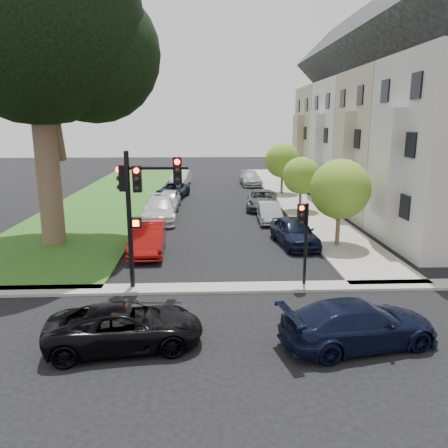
{
  "coord_description": "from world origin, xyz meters",
  "views": [
    {
      "loc": [
        -0.83,
        -14.47,
        6.56
      ],
      "look_at": [
        0.0,
        5.0,
        2.0
      ],
      "focal_mm": 35.0,
      "sensor_mm": 36.0,
      "label": 1
    }
  ],
  "objects_px": {
    "small_tree_a": "(340,189)",
    "car_cross_near": "(125,327)",
    "car_parked_2": "(262,200)",
    "car_parked_9": "(181,178)",
    "eucalyptus": "(32,15)",
    "car_parked_6": "(160,210)",
    "car_parked_8": "(173,191)",
    "traffic_signal_main": "(140,196)",
    "car_parked_1": "(269,212)",
    "small_tree_b": "(301,176)",
    "traffic_signal_secondary": "(303,229)",
    "car_parked_7": "(169,199)",
    "car_parked_4": "(251,179)",
    "car_parked_5": "(148,238)",
    "car_cross_far": "(359,324)",
    "small_tree_c": "(282,160)",
    "car_parked_0": "(294,232)"
  },
  "relations": [
    {
      "from": "small_tree_b",
      "to": "car_parked_1",
      "type": "bearing_deg",
      "value": -130.55
    },
    {
      "from": "car_parked_1",
      "to": "car_parked_5",
      "type": "xyz_separation_m",
      "value": [
        -7.23,
        -6.78,
        0.12
      ]
    },
    {
      "from": "car_parked_4",
      "to": "car_parked_9",
      "type": "xyz_separation_m",
      "value": [
        -7.36,
        0.56,
        0.07
      ]
    },
    {
      "from": "car_parked_9",
      "to": "car_parked_6",
      "type": "bearing_deg",
      "value": -85.33
    },
    {
      "from": "car_parked_2",
      "to": "car_parked_9",
      "type": "relative_size",
      "value": 1.08
    },
    {
      "from": "car_parked_4",
      "to": "car_parked_8",
      "type": "xyz_separation_m",
      "value": [
        -7.66,
        -7.53,
        -0.04
      ]
    },
    {
      "from": "small_tree_b",
      "to": "car_parked_7",
      "type": "bearing_deg",
      "value": 168.8
    },
    {
      "from": "traffic_signal_secondary",
      "to": "car_parked_7",
      "type": "bearing_deg",
      "value": 111.57
    },
    {
      "from": "car_cross_near",
      "to": "car_parked_1",
      "type": "xyz_separation_m",
      "value": [
        6.68,
        16.43,
        0.02
      ]
    },
    {
      "from": "car_cross_far",
      "to": "car_parked_0",
      "type": "distance_m",
      "value": 10.96
    },
    {
      "from": "car_parked_0",
      "to": "car_parked_8",
      "type": "relative_size",
      "value": 0.92
    },
    {
      "from": "small_tree_b",
      "to": "car_parked_2",
      "type": "xyz_separation_m",
      "value": [
        -2.65,
        1.34,
        -2.01
      ]
    },
    {
      "from": "car_cross_near",
      "to": "car_parked_2",
      "type": "bearing_deg",
      "value": -26.21
    },
    {
      "from": "car_cross_near",
      "to": "car_parked_9",
      "type": "relative_size",
      "value": 0.97
    },
    {
      "from": "eucalyptus",
      "to": "car_cross_far",
      "type": "xyz_separation_m",
      "value": [
        12.91,
        -11.64,
        -10.96
      ]
    },
    {
      "from": "small_tree_a",
      "to": "car_parked_4",
      "type": "relative_size",
      "value": 0.96
    },
    {
      "from": "car_parked_2",
      "to": "car_parked_7",
      "type": "height_order",
      "value": "car_parked_2"
    },
    {
      "from": "small_tree_b",
      "to": "car_cross_far",
      "type": "distance_m",
      "value": 20.17
    },
    {
      "from": "car_parked_8",
      "to": "car_cross_far",
      "type": "bearing_deg",
      "value": -64.6
    },
    {
      "from": "eucalyptus",
      "to": "car_cross_far",
      "type": "height_order",
      "value": "eucalyptus"
    },
    {
      "from": "small_tree_b",
      "to": "car_parked_9",
      "type": "relative_size",
      "value": 0.86
    },
    {
      "from": "car_parked_9",
      "to": "car_parked_8",
      "type": "bearing_deg",
      "value": -85.75
    },
    {
      "from": "car_cross_near",
      "to": "car_parked_6",
      "type": "xyz_separation_m",
      "value": [
        -0.69,
        17.0,
        0.16
      ]
    },
    {
      "from": "small_tree_a",
      "to": "car_cross_near",
      "type": "xyz_separation_m",
      "value": [
        -9.46,
        -10.27,
        -2.5
      ]
    },
    {
      "from": "small_tree_a",
      "to": "traffic_signal_secondary",
      "type": "bearing_deg",
      "value": -119.23
    },
    {
      "from": "traffic_signal_secondary",
      "to": "car_parked_5",
      "type": "distance_m",
      "value": 8.65
    },
    {
      "from": "traffic_signal_main",
      "to": "car_parked_5",
      "type": "relative_size",
      "value": 1.17
    },
    {
      "from": "eucalyptus",
      "to": "small_tree_a",
      "type": "relative_size",
      "value": 3.61
    },
    {
      "from": "car_parked_4",
      "to": "car_parked_8",
      "type": "distance_m",
      "value": 10.74
    },
    {
      "from": "car_parked_2",
      "to": "car_parked_5",
      "type": "distance_m",
      "value": 13.54
    },
    {
      "from": "car_cross_near",
      "to": "car_parked_4",
      "type": "xyz_separation_m",
      "value": [
        7.19,
        33.74,
        0.08
      ]
    },
    {
      "from": "car_parked_5",
      "to": "car_parked_0",
      "type": "bearing_deg",
      "value": 5.1
    },
    {
      "from": "car_parked_0",
      "to": "car_parked_6",
      "type": "xyz_separation_m",
      "value": [
        -7.91,
        6.27,
        0.03
      ]
    },
    {
      "from": "small_tree_a",
      "to": "small_tree_c",
      "type": "xyz_separation_m",
      "value": [
        0.0,
        17.43,
        0.01
      ]
    },
    {
      "from": "traffic_signal_main",
      "to": "car_parked_1",
      "type": "bearing_deg",
      "value": 60.02
    },
    {
      "from": "traffic_signal_main",
      "to": "car_parked_6",
      "type": "height_order",
      "value": "traffic_signal_main"
    },
    {
      "from": "car_parked_5",
      "to": "car_parked_9",
      "type": "bearing_deg",
      "value": 86.34
    },
    {
      "from": "traffic_signal_secondary",
      "to": "car_parked_4",
      "type": "relative_size",
      "value": 0.7
    },
    {
      "from": "car_parked_4",
      "to": "car_parked_8",
      "type": "bearing_deg",
      "value": -137.45
    },
    {
      "from": "car_parked_4",
      "to": "car_parked_6",
      "type": "height_order",
      "value": "car_parked_6"
    },
    {
      "from": "eucalyptus",
      "to": "car_parked_6",
      "type": "height_order",
      "value": "eucalyptus"
    },
    {
      "from": "eucalyptus",
      "to": "car_parked_1",
      "type": "height_order",
      "value": "eucalyptus"
    },
    {
      "from": "traffic_signal_main",
      "to": "car_parked_1",
      "type": "distance_m",
      "value": 13.95
    },
    {
      "from": "car_cross_far",
      "to": "car_parked_8",
      "type": "distance_m",
      "value": 27.46
    },
    {
      "from": "car_parked_2",
      "to": "car_parked_9",
      "type": "bearing_deg",
      "value": 124.59
    },
    {
      "from": "car_parked_6",
      "to": "car_parked_8",
      "type": "distance_m",
      "value": 9.21
    },
    {
      "from": "traffic_signal_main",
      "to": "car_parked_5",
      "type": "height_order",
      "value": "traffic_signal_main"
    },
    {
      "from": "eucalyptus",
      "to": "small_tree_b",
      "type": "relative_size",
      "value": 4.17
    },
    {
      "from": "car_parked_7",
      "to": "traffic_signal_main",
      "type": "bearing_deg",
      "value": -88.64
    },
    {
      "from": "small_tree_a",
      "to": "car_cross_near",
      "type": "height_order",
      "value": "small_tree_a"
    }
  ]
}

